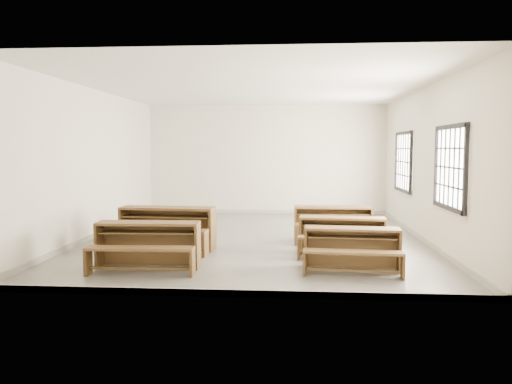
# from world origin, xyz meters

# --- Properties ---
(room) EXTENTS (8.50, 8.50, 3.20)m
(room) POSITION_xyz_m (0.09, 0.00, 2.14)
(room) COLOR slate
(room) RESTS_ON ground
(desk_set_0) EXTENTS (1.67, 0.90, 0.74)m
(desk_set_0) POSITION_xyz_m (-1.55, -2.77, 0.43)
(desk_set_0) COLOR brown
(desk_set_0) RESTS_ON ground
(desk_set_1) EXTENTS (1.87, 1.06, 0.81)m
(desk_set_1) POSITION_xyz_m (-1.61, -1.29, 0.47)
(desk_set_1) COLOR brown
(desk_set_1) RESTS_ON ground
(desk_set_2) EXTENTS (1.47, 0.88, 0.63)m
(desk_set_2) POSITION_xyz_m (-1.61, -0.17, 0.37)
(desk_set_2) COLOR brown
(desk_set_2) RESTS_ON ground
(desk_set_3) EXTENTS (1.55, 0.89, 0.67)m
(desk_set_3) POSITION_xyz_m (1.72, -2.67, 0.39)
(desk_set_3) COLOR brown
(desk_set_3) RESTS_ON ground
(desk_set_4) EXTENTS (1.59, 0.92, 0.69)m
(desk_set_4) POSITION_xyz_m (1.67, -1.57, 0.40)
(desk_set_4) COLOR brown
(desk_set_4) RESTS_ON ground
(desk_set_5) EXTENTS (1.62, 0.86, 0.72)m
(desk_set_5) POSITION_xyz_m (1.62, -0.17, 0.42)
(desk_set_5) COLOR brown
(desk_set_5) RESTS_ON ground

